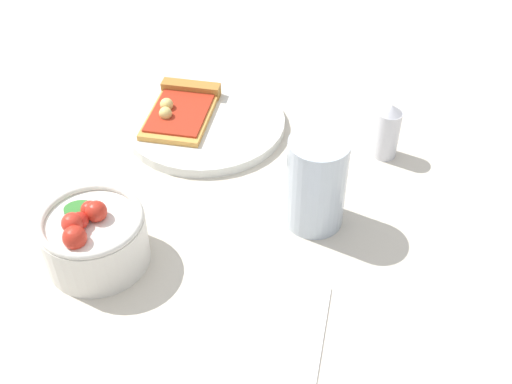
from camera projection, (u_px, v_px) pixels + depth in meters
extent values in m
plane|color=beige|center=(225.00, 146.00, 0.87)|extent=(2.40, 2.40, 0.00)
cylinder|color=silver|center=(205.00, 123.00, 0.90)|extent=(0.23, 0.23, 0.01)
cube|color=gold|center=(181.00, 114.00, 0.89)|extent=(0.08, 0.13, 0.01)
cube|color=#B77A33|center=(191.00, 89.00, 0.93)|extent=(0.09, 0.02, 0.02)
cube|color=#B22D19|center=(180.00, 111.00, 0.89)|extent=(0.08, 0.11, 0.00)
sphere|color=#EAD172|center=(165.00, 113.00, 0.88)|extent=(0.02, 0.02, 0.02)
sphere|color=#EAD172|center=(167.00, 105.00, 0.89)|extent=(0.02, 0.02, 0.02)
cylinder|color=white|center=(95.00, 241.00, 0.70)|extent=(0.11, 0.11, 0.06)
torus|color=white|center=(90.00, 219.00, 0.67)|extent=(0.11, 0.11, 0.01)
sphere|color=red|center=(75.00, 237.00, 0.65)|extent=(0.03, 0.03, 0.03)
sphere|color=red|center=(96.00, 211.00, 0.67)|extent=(0.02, 0.02, 0.02)
sphere|color=red|center=(80.00, 221.00, 0.66)|extent=(0.02, 0.02, 0.02)
sphere|color=red|center=(90.00, 210.00, 0.68)|extent=(0.02, 0.02, 0.02)
sphere|color=red|center=(72.00, 223.00, 0.66)|extent=(0.02, 0.02, 0.02)
cylinder|color=#388433|center=(79.00, 209.00, 0.68)|extent=(0.04, 0.04, 0.01)
cylinder|color=silver|center=(316.00, 183.00, 0.72)|extent=(0.07, 0.07, 0.12)
cylinder|color=black|center=(316.00, 189.00, 0.73)|extent=(0.06, 0.06, 0.09)
cube|color=white|center=(330.00, 161.00, 0.71)|extent=(0.03, 0.03, 0.02)
cube|color=white|center=(307.00, 167.00, 0.70)|extent=(0.02, 0.02, 0.02)
cube|color=white|center=(263.00, 335.00, 0.64)|extent=(0.12, 0.15, 0.00)
cylinder|color=silver|center=(387.00, 134.00, 0.83)|extent=(0.03, 0.03, 0.07)
cone|color=silver|center=(391.00, 109.00, 0.80)|extent=(0.03, 0.03, 0.01)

